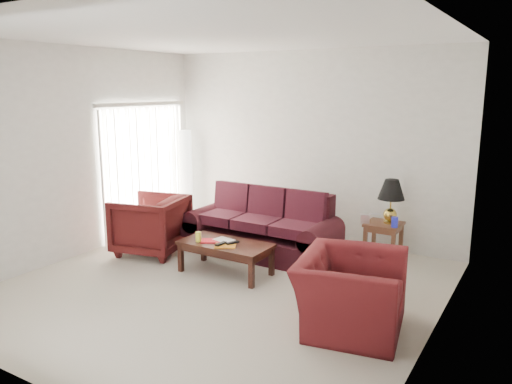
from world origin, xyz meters
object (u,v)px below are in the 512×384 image
sofa (261,224)px  floor_lamp (185,176)px  armchair_right (350,292)px  coffee_table (226,258)px  end_table (383,241)px  armchair_left (151,225)px

sofa → floor_lamp: (-2.09, 0.87, 0.39)m
floor_lamp → armchair_right: 4.69m
floor_lamp → coffee_table: bearing=-40.3°
floor_lamp → coffee_table: size_ratio=1.41×
armchair_right → coffee_table: (-1.95, 0.59, -0.17)m
end_table → floor_lamp: bearing=178.1°
armchair_left → armchair_right: size_ratio=0.82×
floor_lamp → armchair_right: floor_lamp is taller
sofa → armchair_left: sofa is taller
sofa → end_table: bearing=21.4°
armchair_left → end_table: bearing=103.7°
armchair_right → coffee_table: bearing=63.1°
end_table → armchair_right: bearing=-81.4°
armchair_left → armchair_right: (3.38, -0.72, -0.05)m
sofa → floor_lamp: 2.30m
floor_lamp → armchair_left: floor_lamp is taller
end_table → armchair_left: (-3.04, -1.51, 0.17)m
sofa → floor_lamp: bearing=153.8°
armchair_left → coffee_table: bearing=72.0°
sofa → armchair_right: (1.94, -1.49, -0.09)m
sofa → floor_lamp: floor_lamp is taller
sofa → coffee_table: bearing=-94.1°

